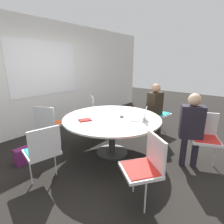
% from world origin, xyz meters
% --- Properties ---
extents(ground_plane, '(16.00, 16.00, 0.00)m').
position_xyz_m(ground_plane, '(0.00, 0.00, 0.00)').
color(ground_plane, black).
extents(wall_back, '(8.00, 0.07, 2.70)m').
position_xyz_m(wall_back, '(0.00, 2.18, 1.35)').
color(wall_back, silver).
rests_on(wall_back, ground_plane).
extents(conference_table, '(1.79, 1.79, 0.72)m').
position_xyz_m(conference_table, '(0.00, 0.00, 0.63)').
color(conference_table, '#333333').
rests_on(conference_table, ground_plane).
extents(chair_0, '(0.56, 0.57, 0.88)m').
position_xyz_m(chair_0, '(0.72, -1.43, 0.53)').
color(chair_0, silver).
rests_on(chair_0, ground_plane).
extents(chair_1, '(0.50, 0.48, 0.88)m').
position_xyz_m(chair_1, '(1.60, -0.17, 0.53)').
color(chair_1, silver).
rests_on(chair_1, ground_plane).
extents(chair_2, '(0.60, 0.60, 0.88)m').
position_xyz_m(chair_2, '(0.72, 1.09, 0.53)').
color(chair_2, silver).
rests_on(chair_2, ground_plane).
extents(chair_3, '(0.56, 0.57, 0.88)m').
position_xyz_m(chair_3, '(-0.60, 1.16, 0.53)').
color(chair_3, silver).
rests_on(chair_3, ground_plane).
extents(chair_4, '(0.51, 0.50, 0.88)m').
position_xyz_m(chair_4, '(-1.29, 0.19, 0.53)').
color(chair_4, silver).
rests_on(chair_4, ground_plane).
extents(chair_5, '(0.60, 0.60, 0.88)m').
position_xyz_m(chair_5, '(-0.71, -1.10, 0.53)').
color(chair_5, silver).
rests_on(chair_5, ground_plane).
extents(person_0, '(0.35, 0.42, 1.23)m').
position_xyz_m(person_0, '(0.55, -1.25, 0.72)').
color(person_0, '#231E28').
rests_on(person_0, ground_plane).
extents(person_1, '(0.39, 0.30, 1.23)m').
position_xyz_m(person_1, '(1.35, -0.21, 0.72)').
color(person_1, '#2D2319').
rests_on(person_1, ground_plane).
extents(laptop, '(0.38, 0.36, 0.21)m').
position_xyz_m(laptop, '(0.22, -0.48, 0.78)').
color(laptop, silver).
rests_on(laptop, conference_table).
extents(spiral_notebook, '(0.25, 0.23, 0.02)m').
position_xyz_m(spiral_notebook, '(-0.45, 0.24, 0.73)').
color(spiral_notebook, maroon).
rests_on(spiral_notebook, conference_table).
extents(cell_phone, '(0.15, 0.14, 0.01)m').
position_xyz_m(cell_phone, '(0.13, -0.13, 0.73)').
color(cell_phone, black).
rests_on(cell_phone, conference_table).
extents(handbag, '(0.36, 0.16, 0.28)m').
position_xyz_m(handbag, '(-1.23, 0.95, 0.14)').
color(handbag, '#661E56').
rests_on(handbag, ground_plane).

